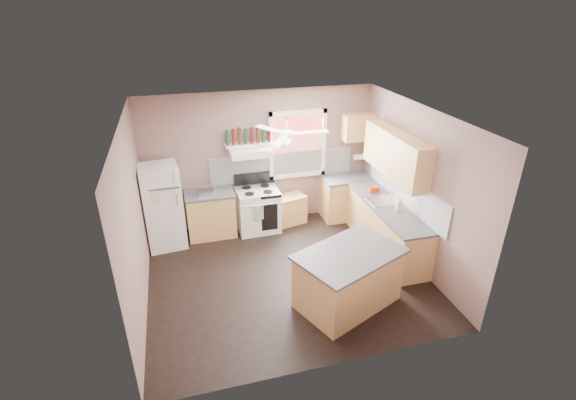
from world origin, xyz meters
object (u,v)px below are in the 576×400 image
object	(u,v)px
cart	(291,210)
toaster	(205,190)
stove	(258,210)
island	(348,279)
refrigerator	(163,207)

from	to	relation	value
cart	toaster	bearing A→B (deg)	171.55
stove	island	world-z (taller)	same
toaster	stove	xyz separation A→B (m)	(0.99, 0.04, -0.56)
stove	cart	xyz separation A→B (m)	(0.70, 0.10, -0.14)
toaster	stove	world-z (taller)	toaster
toaster	island	bearing A→B (deg)	-56.40
stove	island	bearing A→B (deg)	-73.06
cart	island	distance (m)	2.67
refrigerator	toaster	world-z (taller)	refrigerator
refrigerator	toaster	bearing A→B (deg)	-0.64
refrigerator	island	bearing A→B (deg)	-48.86
stove	island	size ratio (longest dim) A/B	0.60
refrigerator	stove	xyz separation A→B (m)	(1.77, 0.11, -0.36)
cart	refrigerator	bearing A→B (deg)	171.61
toaster	cart	xyz separation A→B (m)	(1.69, 0.14, -0.70)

